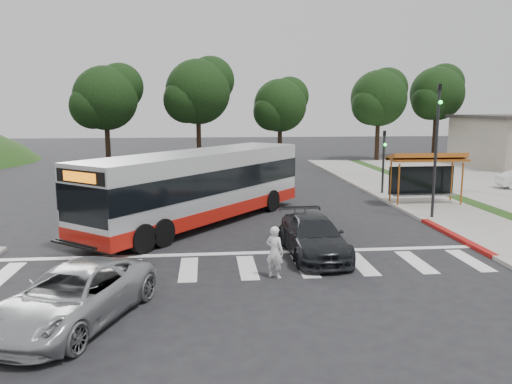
{
  "coord_description": "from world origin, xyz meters",
  "views": [
    {
      "loc": [
        -1.35,
        -21.34,
        5.42
      ],
      "look_at": [
        0.89,
        0.96,
        1.6
      ],
      "focal_mm": 35.0,
      "sensor_mm": 36.0,
      "label": 1
    }
  ],
  "objects": [
    {
      "name": "traffic_signal_ne_tall",
      "position": [
        9.6,
        1.49,
        3.88
      ],
      "size": [
        0.18,
        0.37,
        6.5
      ],
      "color": "black",
      "rests_on": "ground"
    },
    {
      "name": "tree_ne_b",
      "position": [
        23.08,
        30.06,
        6.92
      ],
      "size": [
        6.16,
        5.74,
        10.02
      ],
      "color": "black",
      "rests_on": "ground"
    },
    {
      "name": "tree_north_a",
      "position": [
        -1.92,
        26.07,
        6.92
      ],
      "size": [
        6.6,
        6.15,
        10.17
      ],
      "color": "black",
      "rests_on": "ground"
    },
    {
      "name": "pedestrian",
      "position": [
        0.79,
        -6.08,
        0.85
      ],
      "size": [
        0.74,
        0.7,
        1.7
      ],
      "primitive_type": "imported",
      "rotation": [
        0.0,
        0.0,
        2.48
      ],
      "color": "white",
      "rests_on": "ground"
    },
    {
      "name": "bus_shelter",
      "position": [
        10.8,
        5.1,
        2.35
      ],
      "size": [
        4.2,
        1.6,
        2.86
      ],
      "color": "#A2541B",
      "rests_on": "sidewalk_east"
    },
    {
      "name": "curb_east_red",
      "position": [
        9.0,
        -2.0,
        0.08
      ],
      "size": [
        0.32,
        6.0,
        0.15
      ],
      "primitive_type": "cube",
      "color": "maroon",
      "rests_on": "ground"
    },
    {
      "name": "traffic_signal_ne_short",
      "position": [
        9.6,
        8.49,
        2.48
      ],
      "size": [
        0.18,
        0.37,
        4.0
      ],
      "color": "black",
      "rests_on": "ground"
    },
    {
      "name": "tree_north_c",
      "position": [
        -9.92,
        24.06,
        6.29
      ],
      "size": [
        6.16,
        5.74,
        9.3
      ],
      "color": "black",
      "rests_on": "ground"
    },
    {
      "name": "dark_sedan",
      "position": [
        2.54,
        -3.78,
        0.71
      ],
      "size": [
        2.17,
        4.98,
        1.42
      ],
      "primitive_type": "imported",
      "rotation": [
        0.0,
        0.0,
        0.04
      ],
      "color": "black",
      "rests_on": "ground"
    },
    {
      "name": "silver_suv_south",
      "position": [
        -4.74,
        -8.98,
        0.72
      ],
      "size": [
        4.08,
        5.66,
        1.43
      ],
      "primitive_type": "imported",
      "rotation": [
        0.0,
        0.0,
        -0.37
      ],
      "color": "#A1A3A6",
      "rests_on": "ground"
    },
    {
      "name": "crosswalk_ladder",
      "position": [
        0.0,
        -5.0,
        0.01
      ],
      "size": [
        18.0,
        2.6,
        0.01
      ],
      "primitive_type": "cube",
      "color": "silver",
      "rests_on": "ground"
    },
    {
      "name": "tree_ne_a",
      "position": [
        16.08,
        28.06,
        6.39
      ],
      "size": [
        6.16,
        5.74,
        9.3
      ],
      "color": "black",
      "rests_on": "parking_lot"
    },
    {
      "name": "sidewalk_east",
      "position": [
        11.0,
        8.0,
        0.06
      ],
      "size": [
        4.0,
        40.0,
        0.12
      ],
      "primitive_type": "cube",
      "color": "gray",
      "rests_on": "ground"
    },
    {
      "name": "curb_east",
      "position": [
        9.0,
        8.0,
        0.07
      ],
      "size": [
        0.3,
        40.0,
        0.15
      ],
      "primitive_type": "cube",
      "color": "#9E9991",
      "rests_on": "ground"
    },
    {
      "name": "transit_bus",
      "position": [
        -1.67,
        1.8,
        1.7
      ],
      "size": [
        10.5,
        11.97,
        3.39
      ],
      "primitive_type": null,
      "rotation": [
        0.0,
        0.0,
        -0.68
      ],
      "color": "#BCBEC1",
      "rests_on": "ground"
    },
    {
      "name": "tree_north_b",
      "position": [
        6.07,
        28.06,
        5.66
      ],
      "size": [
        5.72,
        5.33,
        8.43
      ],
      "color": "black",
      "rests_on": "ground"
    },
    {
      "name": "ground",
      "position": [
        0.0,
        0.0,
        0.0
      ],
      "size": [
        140.0,
        140.0,
        0.0
      ],
      "primitive_type": "plane",
      "color": "black",
      "rests_on": "ground"
    }
  ]
}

